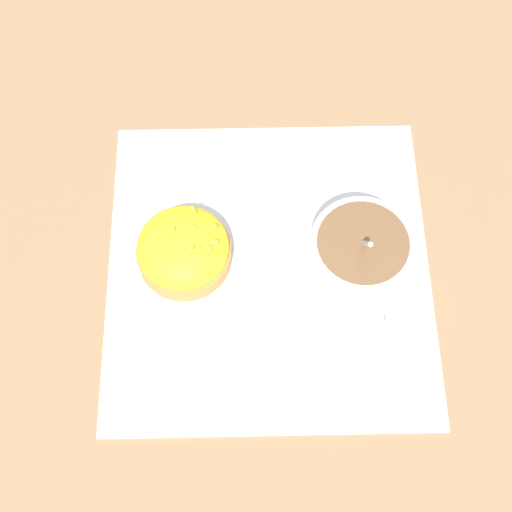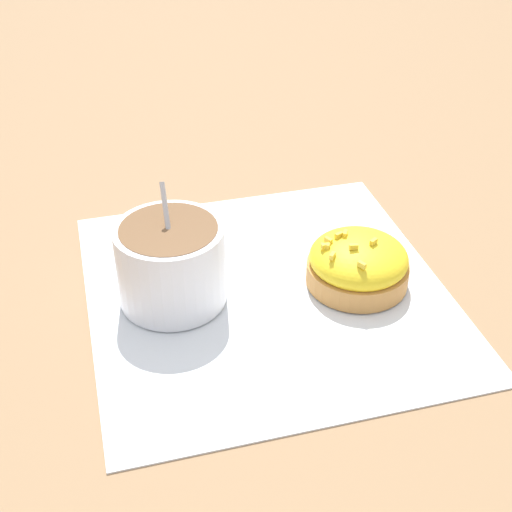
# 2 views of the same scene
# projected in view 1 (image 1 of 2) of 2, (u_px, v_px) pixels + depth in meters

# --- Properties ---
(ground_plane) EXTENTS (3.00, 3.00, 0.00)m
(ground_plane) POSITION_uv_depth(u_px,v_px,m) (269.00, 268.00, 0.65)
(ground_plane) COLOR #93704C
(paper_napkin) EXTENTS (0.32, 0.33, 0.00)m
(paper_napkin) POSITION_uv_depth(u_px,v_px,m) (269.00, 267.00, 0.64)
(paper_napkin) COLOR white
(paper_napkin) RESTS_ON ground_plane
(coffee_cup) EXTENTS (0.09, 0.11, 0.10)m
(coffee_cup) POSITION_uv_depth(u_px,v_px,m) (359.00, 259.00, 0.61)
(coffee_cup) COLOR white
(coffee_cup) RESTS_ON paper_napkin
(frosted_pastry) EXTENTS (0.08, 0.08, 0.05)m
(frosted_pastry) POSITION_uv_depth(u_px,v_px,m) (184.00, 248.00, 0.63)
(frosted_pastry) COLOR #C18442
(frosted_pastry) RESTS_ON paper_napkin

